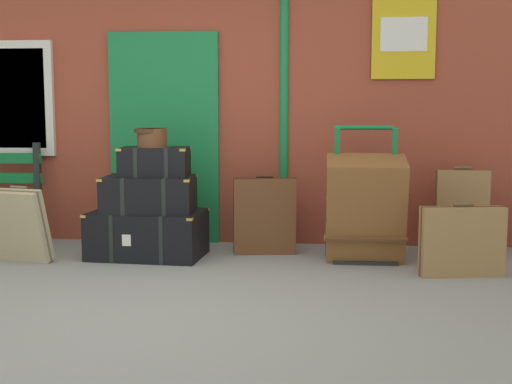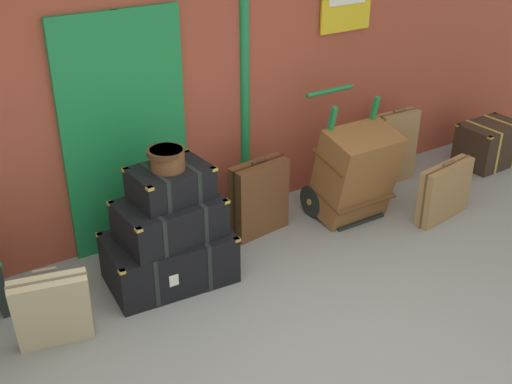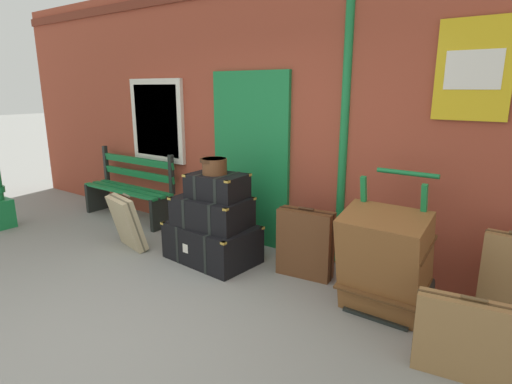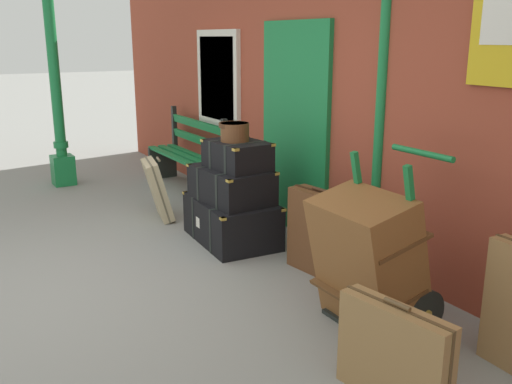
# 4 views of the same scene
# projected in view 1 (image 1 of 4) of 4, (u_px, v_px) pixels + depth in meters

# --- Properties ---
(ground_plane) EXTENTS (60.00, 60.00, 0.00)m
(ground_plane) POSITION_uv_depth(u_px,v_px,m) (134.00, 312.00, 4.48)
(ground_plane) COLOR gray
(brick_facade) EXTENTS (10.40, 0.35, 3.20)m
(brick_facade) POSITION_uv_depth(u_px,v_px,m) (200.00, 84.00, 6.85)
(brick_facade) COLOR #9E422D
(brick_facade) RESTS_ON ground
(steamer_trunk_base) EXTENTS (1.05, 0.72, 0.43)m
(steamer_trunk_base) POSITION_uv_depth(u_px,v_px,m) (148.00, 234.00, 6.16)
(steamer_trunk_base) COLOR black
(steamer_trunk_base) RESTS_ON ground
(steamer_trunk_middle) EXTENTS (0.84, 0.59, 0.33)m
(steamer_trunk_middle) POSITION_uv_depth(u_px,v_px,m) (149.00, 194.00, 6.11)
(steamer_trunk_middle) COLOR black
(steamer_trunk_middle) RESTS_ON steamer_trunk_base
(steamer_trunk_top) EXTENTS (0.64, 0.49, 0.27)m
(steamer_trunk_top) POSITION_uv_depth(u_px,v_px,m) (155.00, 162.00, 6.11)
(steamer_trunk_top) COLOR black
(steamer_trunk_top) RESTS_ON steamer_trunk_middle
(round_hatbox) EXTENTS (0.29, 0.28, 0.17)m
(round_hatbox) POSITION_uv_depth(u_px,v_px,m) (152.00, 136.00, 6.07)
(round_hatbox) COLOR brown
(round_hatbox) RESTS_ON steamer_trunk_top
(porters_trolley) EXTENTS (0.71, 0.62, 1.19)m
(porters_trolley) POSITION_uv_depth(u_px,v_px,m) (364.00, 228.00, 6.13)
(porters_trolley) COLOR black
(porters_trolley) RESTS_ON ground
(large_brown_trunk) EXTENTS (0.70, 0.62, 0.96)m
(large_brown_trunk) POSITION_uv_depth(u_px,v_px,m) (365.00, 208.00, 5.94)
(large_brown_trunk) COLOR brown
(large_brown_trunk) RESTS_ON ground
(suitcase_umber) EXTENTS (0.68, 0.25, 0.60)m
(suitcase_umber) POSITION_uv_depth(u_px,v_px,m) (462.00, 242.00, 5.43)
(suitcase_umber) COLOR olive
(suitcase_umber) RESTS_ON ground
(suitcase_cream) EXTENTS (0.59, 0.27, 0.74)m
(suitcase_cream) POSITION_uv_depth(u_px,v_px,m) (265.00, 216.00, 6.30)
(suitcase_cream) COLOR brown
(suitcase_cream) RESTS_ON ground
(suitcase_caramel) EXTENTS (0.48, 0.16, 0.83)m
(suitcase_caramel) POSITION_uv_depth(u_px,v_px,m) (462.00, 212.00, 6.25)
(suitcase_caramel) COLOR olive
(suitcase_caramel) RESTS_ON ground
(suitcase_olive) EXTENTS (0.57, 0.40, 0.68)m
(suitcase_olive) POSITION_uv_depth(u_px,v_px,m) (19.00, 226.00, 5.90)
(suitcase_olive) COLOR tan
(suitcase_olive) RESTS_ON ground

